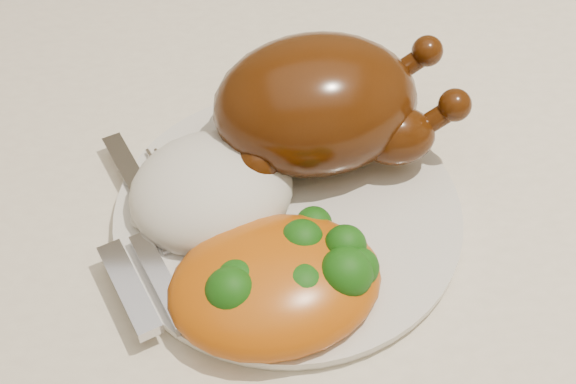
{
  "coord_description": "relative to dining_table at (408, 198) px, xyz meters",
  "views": [
    {
      "loc": [
        -0.13,
        -0.47,
        1.22
      ],
      "look_at": [
        -0.12,
        -0.1,
        0.8
      ],
      "focal_mm": 50.0,
      "sensor_mm": 36.0,
      "label": 1
    }
  ],
  "objects": [
    {
      "name": "tablecloth",
      "position": [
        0.0,
        0.0,
        0.07
      ],
      "size": [
        1.73,
        1.03,
        0.18
      ],
      "color": "white",
      "rests_on": "dining_table"
    },
    {
      "name": "rice_mound",
      "position": [
        -0.17,
        -0.09,
        0.12
      ],
      "size": [
        0.15,
        0.14,
        0.06
      ],
      "rotation": [
        0.0,
        0.0,
        0.37
      ],
      "color": "white",
      "rests_on": "dinner_plate"
    },
    {
      "name": "mac_and_cheese",
      "position": [
        -0.12,
        -0.17,
        0.13
      ],
      "size": [
        0.16,
        0.14,
        0.06
      ],
      "rotation": [
        0.0,
        0.0,
        0.23
      ],
      "color": "#C7500C",
      "rests_on": "dinner_plate"
    },
    {
      "name": "dinner_plate",
      "position": [
        -0.12,
        -0.1,
        0.11
      ],
      "size": [
        0.3,
        0.3,
        0.01
      ],
      "primitive_type": "cylinder",
      "rotation": [
        0.0,
        0.0,
        0.25
      ],
      "color": "silver",
      "rests_on": "tablecloth"
    },
    {
      "name": "dining_table",
      "position": [
        0.0,
        0.0,
        0.0
      ],
      "size": [
        1.6,
        0.9,
        0.76
      ],
      "color": "brown",
      "rests_on": "floor"
    },
    {
      "name": "roast_chicken",
      "position": [
        -0.09,
        -0.04,
        0.16
      ],
      "size": [
        0.19,
        0.14,
        0.1
      ],
      "rotation": [
        0.0,
        0.0,
        0.17
      ],
      "color": "#4E2108",
      "rests_on": "dinner_plate"
    },
    {
      "name": "cutlery",
      "position": [
        -0.21,
        -0.14,
        0.12
      ],
      "size": [
        0.08,
        0.19,
        0.01
      ],
      "rotation": [
        0.0,
        0.0,
        0.45
      ],
      "color": "#BBBCC2",
      "rests_on": "dinner_plate"
    }
  ]
}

